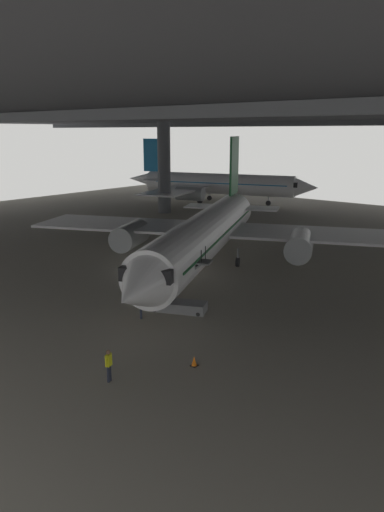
% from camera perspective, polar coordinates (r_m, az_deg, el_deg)
% --- Properties ---
extents(ground_plane, '(110.00, 110.00, 0.00)m').
position_cam_1_polar(ground_plane, '(46.35, -3.85, -1.61)').
color(ground_plane, gray).
extents(hangar_structure, '(121.00, 99.00, 15.24)m').
position_cam_1_polar(hangar_structure, '(55.49, 6.02, 16.20)').
color(hangar_structure, '#4C4F54').
rests_on(hangar_structure, ground_plane).
extents(airplane_main, '(36.83, 36.77, 12.06)m').
position_cam_1_polar(airplane_main, '(45.08, 1.66, 2.62)').
color(airplane_main, white).
rests_on(airplane_main, ground_plane).
extents(boarding_stairs, '(4.52, 3.06, 4.78)m').
position_cam_1_polar(boarding_stairs, '(35.66, -1.43, -5.24)').
color(boarding_stairs, slate).
rests_on(boarding_stairs, ground_plane).
extents(crew_worker_near_nose, '(0.32, 0.53, 1.76)m').
position_cam_1_polar(crew_worker_near_nose, '(26.34, -9.60, -12.14)').
color(crew_worker_near_nose, '#232838').
rests_on(crew_worker_near_nose, ground_plane).
extents(crew_worker_by_stairs, '(0.46, 0.39, 1.69)m').
position_cam_1_polar(crew_worker_by_stairs, '(34.37, -5.94, -5.68)').
color(crew_worker_by_stairs, '#232838').
rests_on(crew_worker_by_stairs, ground_plane).
extents(airplane_distant, '(35.25, 34.86, 11.29)m').
position_cam_1_polar(airplane_distant, '(89.93, 2.73, 8.33)').
color(airplane_distant, white).
rests_on(airplane_distant, ground_plane).
extents(traffic_cone_orange, '(0.36, 0.36, 0.60)m').
position_cam_1_polar(traffic_cone_orange, '(27.85, 0.25, -12.05)').
color(traffic_cone_orange, black).
rests_on(traffic_cone_orange, ground_plane).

